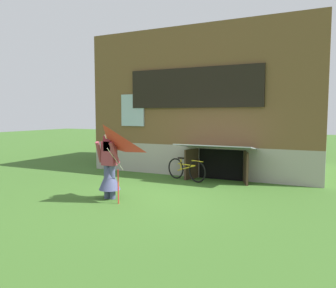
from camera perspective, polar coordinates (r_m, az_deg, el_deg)
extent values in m
plane|color=#386023|center=(8.28, -3.37, -9.11)|extent=(60.00, 60.00, 0.00)
cube|color=#9E998E|center=(13.28, 8.35, -1.54)|extent=(7.77, 5.16, 1.02)
cube|color=brown|center=(13.22, 8.49, 8.98)|extent=(7.77, 5.16, 3.84)
cube|color=black|center=(10.75, 4.31, 9.58)|extent=(4.44, 0.08, 1.26)
cube|color=#9EB7C6|center=(10.77, 4.35, 9.57)|extent=(4.28, 0.04, 1.14)
cube|color=#9EB7C6|center=(11.74, -6.06, 5.76)|extent=(0.90, 0.06, 1.10)
cube|color=black|center=(10.55, 8.97, -3.47)|extent=(1.40, 0.03, 0.94)
cube|color=#3D2B1E|center=(10.56, 4.09, -3.41)|extent=(0.25, 0.69, 0.94)
cube|color=#3D2B1E|center=(10.07, 13.15, -3.95)|extent=(0.30, 0.68, 0.94)
cube|color=#999EA8|center=(9.97, 8.13, -0.47)|extent=(2.30, 1.09, 0.18)
cylinder|color=#474C75|center=(8.25, -10.40, -6.35)|extent=(0.14, 0.14, 0.81)
cylinder|color=#474C75|center=(8.16, -9.48, -6.46)|extent=(0.14, 0.14, 0.81)
cone|color=#474C75|center=(8.18, -9.96, -5.57)|extent=(0.52, 0.52, 0.61)
cube|color=#993847|center=(8.10, -10.02, -1.58)|extent=(0.34, 0.20, 0.58)
cylinder|color=#993847|center=(8.14, -11.69, -1.36)|extent=(0.17, 0.33, 0.53)
cylinder|color=#993847|center=(7.88, -9.15, -1.53)|extent=(0.17, 0.33, 0.53)
cube|color=maroon|center=(8.02, -10.30, 0.07)|extent=(0.20, 0.08, 0.36)
sphere|color=#D8AD8E|center=(8.06, -10.06, 1.24)|extent=(0.22, 0.22, 0.22)
pyramid|color=red|center=(7.48, -11.07, -0.14)|extent=(1.19, 1.01, 0.68)
cylinder|color=beige|center=(7.70, -8.97, -2.65)|extent=(0.01, 0.63, 0.60)
cylinder|color=red|center=(7.71, -8.50, -7.22)|extent=(0.03, 0.03, 0.79)
torus|color=black|center=(10.01, 5.02, -4.74)|extent=(0.63, 0.26, 0.65)
torus|color=black|center=(10.59, 1.35, -4.19)|extent=(0.63, 0.26, 0.65)
cylinder|color=gold|center=(10.27, 3.14, -3.54)|extent=(0.63, 0.25, 0.04)
cylinder|color=gold|center=(10.28, 3.13, -4.13)|extent=(0.69, 0.27, 0.27)
cylinder|color=gold|center=(10.41, 2.23, -3.42)|extent=(0.04, 0.04, 0.36)
cube|color=black|center=(10.39, 2.24, -2.42)|extent=(0.20, 0.08, 0.05)
cylinder|color=gold|center=(9.96, 5.03, -2.94)|extent=(0.42, 0.17, 0.03)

